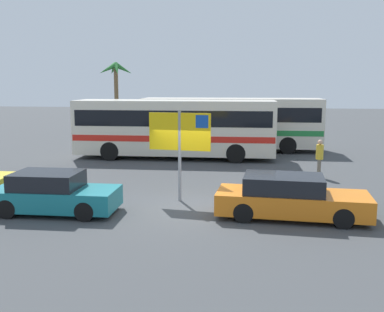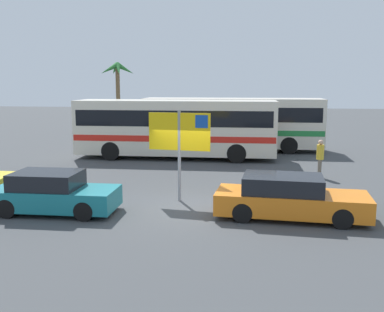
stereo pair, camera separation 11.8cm
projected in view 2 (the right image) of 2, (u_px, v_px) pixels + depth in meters
name	position (u px, v px, depth m)	size (l,w,h in m)	color
ground	(185.00, 208.00, 14.94)	(120.00, 120.00, 0.00)	#424447
bus_front_coach	(176.00, 126.00, 24.54)	(10.81, 2.63, 3.17)	silver
bus_rear_coach	(232.00, 121.00, 27.45)	(10.81, 2.63, 3.17)	silver
ferry_sign	(181.00, 135.00, 15.49)	(2.19, 0.37, 3.20)	gray
car_teal	(53.00, 193.00, 14.31)	(3.97, 1.70, 1.32)	#19757F
car_orange	(289.00, 198.00, 13.72)	(4.71, 2.08, 1.32)	orange
pedestrian_crossing_lot	(320.00, 156.00, 19.53)	(0.32, 0.32, 1.67)	#706656
palm_tree_seaside	(118.00, 77.00, 34.87)	(2.72, 2.65, 5.69)	brown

